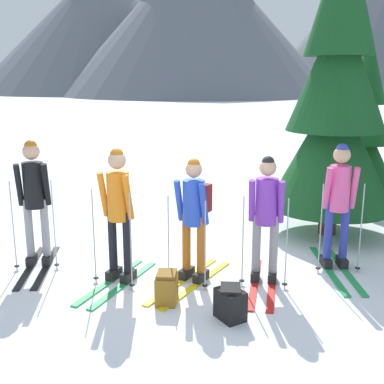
{
  "coord_description": "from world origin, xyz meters",
  "views": [
    {
      "loc": [
        0.54,
        -6.11,
        2.62
      ],
      "look_at": [
        0.08,
        0.34,
        1.05
      ],
      "focal_mm": 45.12,
      "sensor_mm": 36.0,
      "label": 1
    }
  ],
  "objects": [
    {
      "name": "skier_in_orange",
      "position": [
        -0.81,
        -0.33,
        0.97
      ],
      "size": [
        0.8,
        1.57,
        1.75
      ],
      "color": "green",
      "rests_on": "ground"
    },
    {
      "name": "skier_in_purple",
      "position": [
        1.05,
        -0.22,
        0.9
      ],
      "size": [
        0.61,
        1.6,
        1.65
      ],
      "color": "red",
      "rests_on": "ground"
    },
    {
      "name": "skier_in_blue",
      "position": [
        0.15,
        -0.24,
        0.9
      ],
      "size": [
        1.03,
        1.64,
        1.62
      ],
      "color": "yellow",
      "rests_on": "ground"
    },
    {
      "name": "backpack_on_snow_front",
      "position": [
        -0.13,
        -0.9,
        0.19
      ],
      "size": [
        0.25,
        0.33,
        0.38
      ],
      "color": "#99661E",
      "rests_on": "ground"
    },
    {
      "name": "skier_in_pink",
      "position": [
        2.07,
        0.32,
        0.96
      ],
      "size": [
        0.61,
        1.74,
        1.74
      ],
      "color": "green",
      "rests_on": "ground"
    },
    {
      "name": "skier_in_black",
      "position": [
        -2.08,
        0.14,
        1.01
      ],
      "size": [
        0.6,
        1.59,
        1.78
      ],
      "color": "black",
      "rests_on": "ground"
    },
    {
      "name": "ground_plane",
      "position": [
        0.0,
        0.0,
        0.0
      ],
      "size": [
        400.0,
        400.0,
        0.0
      ],
      "primitive_type": "plane",
      "color": "white"
    },
    {
      "name": "pine_tree_mid",
      "position": [
        2.27,
        1.85,
        2.25
      ],
      "size": [
        2.04,
        2.04,
        4.92
      ],
      "color": "#51381E",
      "rests_on": "ground"
    },
    {
      "name": "pine_tree_far",
      "position": [
        3.39,
        4.17,
        1.58
      ],
      "size": [
        1.43,
        1.43,
        3.45
      ],
      "color": "#51381E",
      "rests_on": "ground"
    },
    {
      "name": "mountain_ridge_distant",
      "position": [
        8.62,
        72.21,
        12.39
      ],
      "size": [
        91.31,
        56.7,
        28.42
      ],
      "color": "slate",
      "rests_on": "ground"
    },
    {
      "name": "backpack_on_snow_beside",
      "position": [
        0.61,
        -1.24,
        0.19
      ],
      "size": [
        0.38,
        0.4,
        0.38
      ],
      "color": "black",
      "rests_on": "ground"
    }
  ]
}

